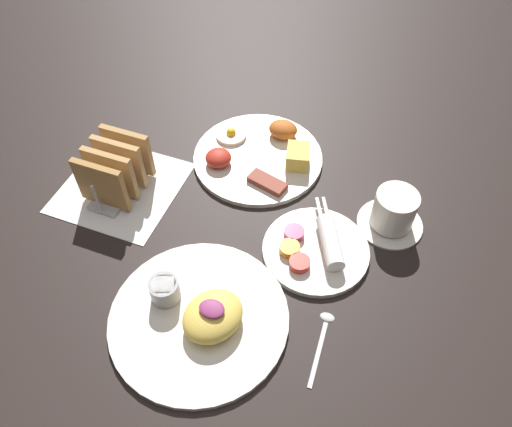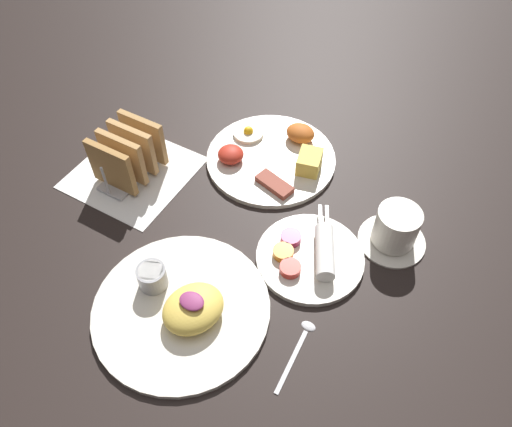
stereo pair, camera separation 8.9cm
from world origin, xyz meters
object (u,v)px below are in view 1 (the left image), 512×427
object	(u,v)px
toast_rack	(116,169)
plate_condiments	(316,248)
plate_breakfast	(260,154)
coffee_cup	(394,212)
plate_foreground	(200,315)

from	to	relation	value
toast_rack	plate_condiments	bearing A→B (deg)	-1.58
plate_condiments	toast_rack	distance (m)	0.40
plate_breakfast	coffee_cup	bearing A→B (deg)	-15.21
plate_condiments	toast_rack	world-z (taller)	toast_rack
plate_foreground	toast_rack	xyz separation A→B (m)	(-0.26, 0.20, 0.04)
plate_breakfast	coffee_cup	distance (m)	0.29
plate_condiments	toast_rack	xyz separation A→B (m)	(-0.40, 0.01, 0.04)
plate_breakfast	plate_foreground	size ratio (longest dim) A/B	0.92
toast_rack	plate_foreground	bearing A→B (deg)	-37.48
plate_condiments	plate_foreground	size ratio (longest dim) A/B	0.70
toast_rack	coffee_cup	xyz separation A→B (m)	(0.51, 0.10, -0.02)
plate_breakfast	toast_rack	distance (m)	0.29
plate_condiments	plate_breakfast	bearing A→B (deg)	133.43
plate_condiments	toast_rack	bearing A→B (deg)	178.42
toast_rack	coffee_cup	bearing A→B (deg)	10.69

